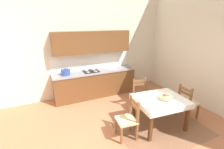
{
  "coord_description": "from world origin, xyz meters",
  "views": [
    {
      "loc": [
        -1.56,
        -2.53,
        2.49
      ],
      "look_at": [
        0.12,
        1.04,
        1.18
      ],
      "focal_mm": 25.71,
      "sensor_mm": 36.0,
      "label": 1
    }
  ],
  "objects": [
    {
      "name": "dining_table",
      "position": [
        0.94,
        0.08,
        0.61
      ],
      "size": [
        1.25,
        1.07,
        0.75
      ],
      "color": "#56331C",
      "rests_on": "ground_plane"
    },
    {
      "name": "dining_chair_tv_side",
      "position": [
        0.05,
        0.07,
        0.44
      ],
      "size": [
        0.47,
        0.47,
        0.93
      ],
      "color": "#D1BC89",
      "rests_on": "ground_plane"
    },
    {
      "name": "dining_chair_window_side",
      "position": [
        1.88,
        0.06,
        0.44
      ],
      "size": [
        0.42,
        0.42,
        0.93
      ],
      "color": "#D1BC89",
      "rests_on": "ground_plane"
    },
    {
      "name": "wall_back",
      "position": [
        0.0,
        2.77,
        2.02
      ],
      "size": [
        6.19,
        0.12,
        4.04
      ],
      "primitive_type": "cube",
      "color": "silver",
      "rests_on": "ground_plane"
    },
    {
      "name": "area_rug",
      "position": [
        0.94,
        -0.02,
        0.0
      ],
      "size": [
        2.1,
        1.6,
        0.01
      ],
      "primitive_type": "cube",
      "color": "#8C5F44",
      "rests_on": "ground_plane"
    },
    {
      "name": "dining_chair_kitchen_side",
      "position": [
        1.0,
        0.94,
        0.44
      ],
      "size": [
        0.47,
        0.47,
        0.93
      ],
      "color": "#D1BC89",
      "rests_on": "ground_plane"
    },
    {
      "name": "ground_plane",
      "position": [
        0.0,
        0.0,
        -0.05
      ],
      "size": [
        6.19,
        6.02,
        0.1
      ],
      "primitive_type": "cube",
      "color": "#B7704C"
    },
    {
      "name": "kitchen_cabinetry",
      "position": [
        0.12,
        2.44,
        0.86
      ],
      "size": [
        2.8,
        0.63,
        2.2
      ],
      "color": "brown",
      "rests_on": "ground_plane"
    },
    {
      "name": "fruit_bowl",
      "position": [
        1.01,
        -0.0,
        0.81
      ],
      "size": [
        0.3,
        0.3,
        0.12
      ],
      "color": "tan",
      "rests_on": "dining_table"
    }
  ]
}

